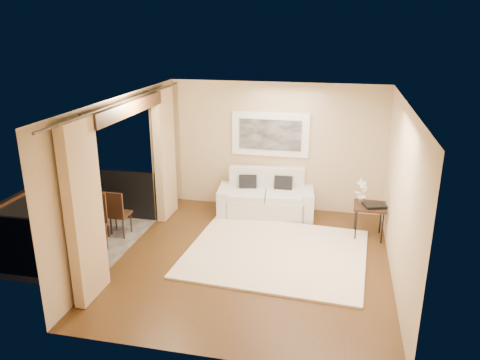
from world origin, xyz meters
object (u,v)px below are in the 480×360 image
(sofa, at_px, (266,199))
(bistro_table, at_px, (89,206))
(side_table, at_px, (370,208))
(orchid, at_px, (362,191))
(balcony_chair_far, at_px, (116,211))
(ice_bucket, at_px, (82,194))
(balcony_chair_near, at_px, (93,219))

(sofa, xyz_separation_m, bistro_table, (-2.96, -1.91, 0.33))
(side_table, distance_m, orchid, 0.35)
(balcony_chair_far, relative_size, ice_bucket, 4.53)
(bistro_table, relative_size, ice_bucket, 3.94)
(balcony_chair_far, xyz_separation_m, balcony_chair_near, (-0.11, -0.64, 0.09))
(side_table, height_order, ice_bucket, ice_bucket)
(bistro_table, xyz_separation_m, ice_bucket, (-0.18, 0.09, 0.18))
(side_table, bearing_deg, balcony_chair_far, -167.81)
(sofa, bearing_deg, side_table, -25.61)
(side_table, relative_size, balcony_chair_near, 0.60)
(balcony_chair_far, distance_m, ice_bucket, 0.69)
(side_table, bearing_deg, sofa, 160.79)
(balcony_chair_far, bearing_deg, balcony_chair_near, 81.78)
(orchid, xyz_separation_m, balcony_chair_far, (-4.43, -1.10, -0.35))
(sofa, xyz_separation_m, ice_bucket, (-3.14, -1.81, 0.51))
(ice_bucket, bearing_deg, balcony_chair_far, 9.45)
(side_table, distance_m, ice_bucket, 5.32)
(balcony_chair_near, xyz_separation_m, ice_bucket, (-0.49, 0.54, 0.23))
(sofa, height_order, ice_bucket, ice_bucket)
(bistro_table, bearing_deg, balcony_chair_far, 24.93)
(balcony_chair_far, bearing_deg, sofa, -144.75)
(orchid, relative_size, balcony_chair_near, 0.44)
(balcony_chair_near, relative_size, ice_bucket, 5.26)
(ice_bucket, bearing_deg, sofa, 30.01)
(orchid, relative_size, ice_bucket, 2.31)
(ice_bucket, bearing_deg, side_table, 11.88)
(bistro_table, bearing_deg, orchid, 14.90)
(balcony_chair_far, bearing_deg, side_table, -166.56)
(bistro_table, bearing_deg, ice_bucket, 152.20)
(balcony_chair_near, height_order, ice_bucket, balcony_chair_near)
(sofa, relative_size, ice_bucket, 10.18)
(orchid, distance_m, bistro_table, 5.02)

